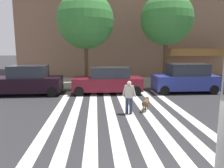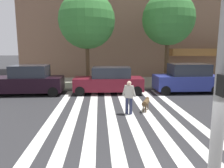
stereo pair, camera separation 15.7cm
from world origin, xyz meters
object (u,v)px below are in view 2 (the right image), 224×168
parked_car_near_curb (29,81)px  street_tree_middle (168,19)px  parked_car_behind_first (109,81)px  street_tree_nearest (87,21)px  parked_car_third_in_line (187,79)px  dog_on_leash (146,102)px  pedestrian_dog_walker (129,96)px

parked_car_near_curb → street_tree_middle: bearing=15.4°
parked_car_behind_first → parked_car_near_curb: bearing=180.0°
parked_car_behind_first → street_tree_nearest: bearing=125.4°
parked_car_behind_first → street_tree_nearest: 5.17m
parked_car_near_curb → parked_car_third_in_line: 11.15m
parked_car_behind_first → street_tree_nearest: size_ratio=0.66×
parked_car_near_curb → parked_car_behind_first: bearing=-0.0°
dog_on_leash → parked_car_near_curb: bearing=149.0°
parked_car_third_in_line → dog_on_leash: 5.87m
parked_car_third_in_line → pedestrian_dog_walker: bearing=-135.0°
street_tree_nearest → dog_on_leash: street_tree_nearest is taller
street_tree_nearest → parked_car_third_in_line: bearing=-17.4°
parked_car_behind_first → street_tree_middle: street_tree_middle is taller
parked_car_near_curb → dog_on_leash: parked_car_near_curb is taller
street_tree_nearest → street_tree_middle: bearing=5.7°
parked_car_behind_first → parked_car_third_in_line: size_ratio=1.09×
street_tree_nearest → pedestrian_dog_walker: street_tree_nearest is taller
parked_car_third_in_line → street_tree_middle: street_tree_middle is taller
parked_car_near_curb → dog_on_leash: 8.48m
street_tree_middle → pedestrian_dog_walker: (-4.25, -7.76, -4.58)m
parked_car_behind_first → pedestrian_dog_walker: bearing=-81.4°
parked_car_near_curb → street_tree_middle: size_ratio=0.63×
parked_car_near_curb → pedestrian_dog_walker: bearing=-37.6°
parked_car_behind_first → street_tree_middle: bearing=30.3°
street_tree_nearest → street_tree_middle: size_ratio=0.97×
parked_car_near_curb → dog_on_leash: bearing=-31.0°
parked_car_third_in_line → street_tree_nearest: 8.66m
dog_on_leash → street_tree_middle: bearing=65.6°
parked_car_third_in_line → dog_on_leash: size_ratio=4.12×
street_tree_nearest → pedestrian_dog_walker: 8.65m
parked_car_third_in_line → street_tree_middle: (-0.60, 2.91, 4.50)m
parked_car_near_curb → parked_car_behind_first: parked_car_near_curb is taller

